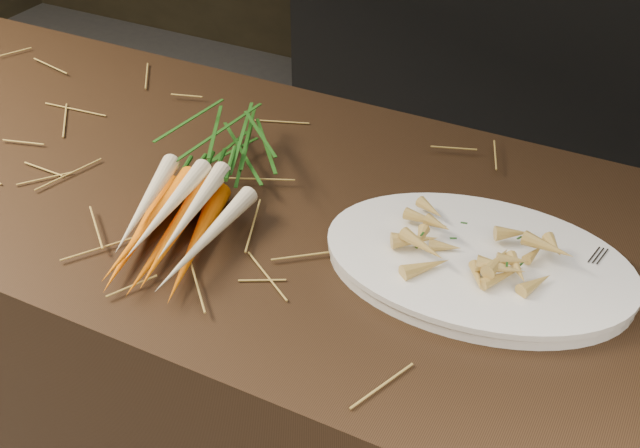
{
  "coord_description": "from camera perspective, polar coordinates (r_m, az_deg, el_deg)",
  "views": [
    {
      "loc": [
        0.78,
        -0.56,
        1.59
      ],
      "look_at": [
        0.39,
        0.2,
        0.96
      ],
      "focal_mm": 45.0,
      "sensor_mm": 36.0,
      "label": 1
    }
  ],
  "objects": [
    {
      "name": "serving_fork",
      "position": [
        1.07,
        18.65,
        -4.73
      ],
      "size": [
        0.04,
        0.16,
        0.0
      ],
      "primitive_type": "cube",
      "rotation": [
        0.0,
        0.0,
        -0.17
      ],
      "color": "silver",
      "rests_on": "serving_platter"
    },
    {
      "name": "back_counter",
      "position": [
        3.02,
        16.3,
        11.86
      ],
      "size": [
        1.82,
        0.62,
        0.84
      ],
      "color": "black",
      "rests_on": "ground"
    },
    {
      "name": "root_veg_bunch",
      "position": [
        1.21,
        -8.38,
        3.44
      ],
      "size": [
        0.24,
        0.48,
        0.09
      ],
      "rotation": [
        0.0,
        0.0,
        0.22
      ],
      "color": "#EF5800",
      "rests_on": "main_counter"
    },
    {
      "name": "straw_bedding",
      "position": [
        1.35,
        -12.93,
        4.87
      ],
      "size": [
        1.4,
        0.6,
        0.02
      ],
      "primitive_type": null,
      "color": "olive",
      "rests_on": "main_counter"
    },
    {
      "name": "main_counter",
      "position": [
        1.63,
        -10.78,
        -9.08
      ],
      "size": [
        2.4,
        0.7,
        0.9
      ],
      "primitive_type": "cube",
      "color": "black",
      "rests_on": "ground"
    },
    {
      "name": "roasted_veg_heap",
      "position": [
        1.07,
        11.32,
        -1.5
      ],
      "size": [
        0.21,
        0.16,
        0.05
      ],
      "primitive_type": null,
      "rotation": [
        0.0,
        0.0,
        0.09
      ],
      "color": "gold",
      "rests_on": "serving_platter"
    },
    {
      "name": "serving_platter",
      "position": [
        1.09,
        11.12,
        -2.91
      ],
      "size": [
        0.44,
        0.31,
        0.02
      ],
      "primitive_type": null,
      "rotation": [
        0.0,
        0.0,
        0.09
      ],
      "color": "white",
      "rests_on": "main_counter"
    }
  ]
}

